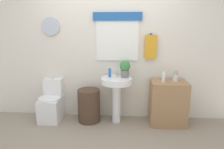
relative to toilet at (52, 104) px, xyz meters
The scene contains 11 objects.
ground_plane 1.38m from the toilet, 40.80° to the right, with size 8.00×8.00×0.00m, color gray.
back_wall 1.47m from the toilet, 14.60° to the left, with size 4.40×0.18×2.60m.
toilet is the anchor object (origin of this frame).
laundry_hamper 0.69m from the toilet, ahead, with size 0.39×0.39×0.58m, color #4C3828.
pedestal_sink 1.22m from the toilet, ahead, with size 0.53×0.53×0.81m.
faucet 1.31m from the toilet, ahead, with size 0.03×0.03×0.10m, color silver.
wooden_cabinet 2.06m from the toilet, ahead, with size 0.60×0.44×0.76m, color #9E754C.
soap_bottle 1.21m from the toilet, ahead, with size 0.05×0.05×0.15m, color #2D6BB7.
potted_plant 1.48m from the toilet, ahead, with size 0.18×0.18×0.29m.
lotion_bottle 2.04m from the toilet, ahead, with size 0.05×0.05×0.18m, color white.
toothbrush_cup 2.23m from the toilet, ahead, with size 0.08×0.08×0.19m.
Camera 1 is at (0.31, -2.44, 1.64)m, focal length 32.04 mm.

